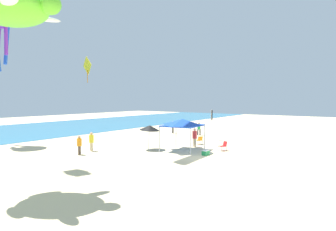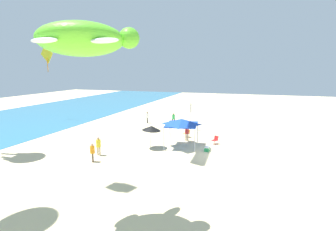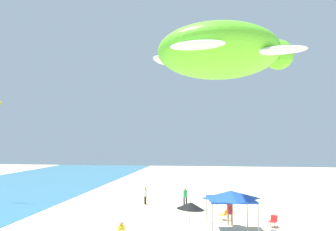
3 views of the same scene
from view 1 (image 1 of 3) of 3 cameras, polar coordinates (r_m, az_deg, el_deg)
name	(u,v)px [view 1 (image 1 of 3)]	position (r m, az deg, el deg)	size (l,w,h in m)	color
ground	(207,159)	(21.79, 7.93, -8.77)	(120.00, 120.00, 0.10)	beige
ocean_strip	(12,132)	(44.35, -29.02, -2.86)	(120.00, 21.59, 0.02)	teal
canopy_tent	(183,123)	(24.69, 2.98, -1.45)	(3.61, 3.35, 2.77)	#B7B7BC
beach_umbrella	(150,128)	(25.10, -3.73, -2.49)	(1.78, 1.81, 2.25)	silver
folding_chair_near_cooler	(199,140)	(28.24, 6.37, -4.87)	(0.77, 0.80, 0.82)	black
folding_chair_facing_ocean	(223,145)	(25.17, 11.15, -5.94)	(0.80, 0.76, 0.82)	black
cooler_box	(206,153)	(23.03, 7.61, -7.47)	(0.64, 0.44, 0.40)	#1E8C4C
banner_flag	(211,121)	(31.43, 8.76, -1.17)	(0.36, 0.06, 3.39)	silver
person_beachcomber	(91,140)	(25.27, -15.24, -4.80)	(0.40, 0.43, 1.66)	#C6B28C
person_watching_sky	(195,136)	(26.61, 5.41, -4.16)	(0.42, 0.42, 1.77)	#C6B28C
person_kite_handler	(173,126)	(37.03, 0.99, -2.15)	(0.40, 0.38, 1.60)	black
person_by_tent	(199,128)	(35.18, 6.28, -2.47)	(0.38, 0.38, 1.59)	black
person_near_umbrella	(79,143)	(23.97, -17.51, -5.42)	(0.37, 0.37, 1.57)	brown
kite_turtle_lime	(10,8)	(16.05, -29.30, 18.39)	(4.84, 4.89, 1.89)	#66D82D
kite_diamond_yellow	(87,67)	(46.40, -16.01, 9.50)	(0.73, 2.80, 4.09)	yellow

